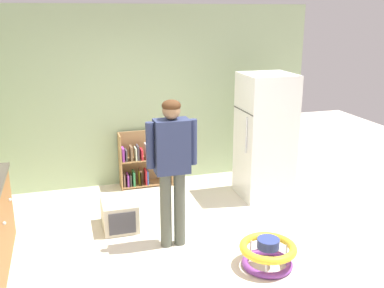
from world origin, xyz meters
The scene contains 7 objects.
ground_plane centered at (0.00, 0.00, 0.00)m, with size 12.00×12.00×0.00m, color silver.
back_wall centered at (0.00, 2.33, 1.35)m, with size 5.20×0.06×2.70m, color #99AE84.
refrigerator centered at (1.50, 1.28, 0.89)m, with size 0.73×0.68×1.78m.
bookshelf centered at (-0.13, 2.14, 0.36)m, with size 0.80×0.28×0.85m.
standing_person centered at (-0.13, 0.23, 1.02)m, with size 0.57×0.22×1.71m.
baby_walker centered at (0.72, -0.51, 0.16)m, with size 0.60×0.60×0.32m.
pet_carrier centered at (-0.66, 0.83, 0.18)m, with size 0.42×0.55×0.36m.
Camera 1 is at (-1.22, -4.24, 2.60)m, focal length 41.46 mm.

